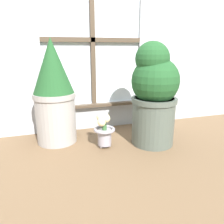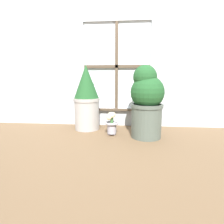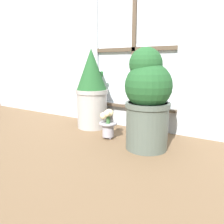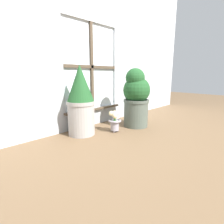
{
  "view_description": "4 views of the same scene",
  "coord_description": "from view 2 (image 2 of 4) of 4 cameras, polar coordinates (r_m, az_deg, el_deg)",
  "views": [
    {
      "loc": [
        -0.39,
        -1.19,
        0.68
      ],
      "look_at": [
        0.04,
        0.21,
        0.25
      ],
      "focal_mm": 35.0,
      "sensor_mm": 36.0,
      "label": 1
    },
    {
      "loc": [
        0.15,
        -1.6,
        0.59
      ],
      "look_at": [
        -0.02,
        0.24,
        0.24
      ],
      "focal_mm": 28.0,
      "sensor_mm": 36.0,
      "label": 2
    },
    {
      "loc": [
        0.92,
        -1.28,
        0.61
      ],
      "look_at": [
        -0.04,
        0.29,
        0.21
      ],
      "focal_mm": 35.0,
      "sensor_mm": 36.0,
      "label": 3
    },
    {
      "loc": [
        -1.44,
        -1.13,
        0.65
      ],
      "look_at": [
        -0.05,
        0.21,
        0.24
      ],
      "focal_mm": 28.0,
      "sensor_mm": 36.0,
      "label": 4
    }
  ],
  "objects": [
    {
      "name": "ground_plane",
      "position": [
        1.71,
        0.02,
        -9.45
      ],
      "size": [
        10.0,
        10.0,
        0.0
      ],
      "primitive_type": "plane",
      "color": "brown"
    },
    {
      "name": "wall_with_window",
      "position": [
        2.33,
        1.62,
        27.61
      ],
      "size": [
        4.4,
        0.1,
        2.5
      ],
      "color": "#B2B7BC",
      "rests_on": "ground_plane"
    },
    {
      "name": "flower_vase",
      "position": [
        1.86,
        -0.17,
        -3.38
      ],
      "size": [
        0.15,
        0.15,
        0.25
      ],
      "color": "#99939E",
      "rests_on": "ground_plane"
    },
    {
      "name": "potted_plant_left",
      "position": [
        2.07,
        -8.29,
        4.57
      ],
      "size": [
        0.31,
        0.31,
        0.75
      ],
      "color": "#9E9993",
      "rests_on": "ground_plane"
    },
    {
      "name": "potted_plant_right",
      "position": [
        1.78,
        11.23,
        3.42
      ],
      "size": [
        0.33,
        0.33,
        0.73
      ],
      "color": "#4C564C",
      "rests_on": "ground_plane"
    }
  ]
}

